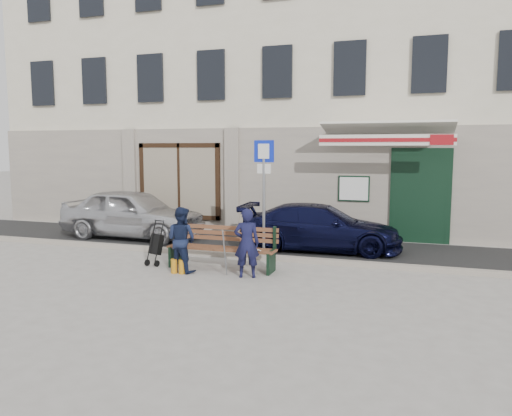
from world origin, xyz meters
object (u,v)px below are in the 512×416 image
at_px(car_silver, 133,213).
at_px(bench, 220,248).
at_px(woman, 181,240).
at_px(parking_sign, 264,179).
at_px(man, 247,243).
at_px(stroller, 156,245).
at_px(car_navy, 320,227).

bearing_deg(car_silver, bench, -122.63).
height_order(car_silver, bench, car_silver).
relative_size(car_silver, woman, 3.06).
bearing_deg(parking_sign, man, -72.10).
xyz_separation_m(man, woman, (-1.45, -0.01, -0.01)).
distance_m(car_silver, stroller, 3.60).
bearing_deg(car_silver, woman, -132.83).
bearing_deg(man, stroller, -28.08).
distance_m(parking_sign, man, 2.33).
relative_size(bench, stroller, 2.43).
relative_size(parking_sign, bench, 1.16).
distance_m(bench, man, 0.97).
bearing_deg(man, woman, -17.37).
distance_m(car_silver, car_navy, 5.51).
relative_size(parking_sign, stroller, 2.82).
bearing_deg(stroller, woman, -7.84).
bearing_deg(man, bench, -49.94).
bearing_deg(bench, man, -32.18).
distance_m(car_navy, man, 3.24).
distance_m(parking_sign, bench, 2.12).
distance_m(car_navy, stroller, 4.18).
bearing_deg(car_navy, bench, 143.13).
bearing_deg(woman, car_silver, -34.52).
xyz_separation_m(bench, woman, (-0.65, -0.51, 0.23)).
xyz_separation_m(man, stroller, (-2.30, 0.42, -0.26)).
height_order(parking_sign, woman, parking_sign).
relative_size(parking_sign, woman, 2.01).
bearing_deg(man, parking_sign, -100.17).
distance_m(parking_sign, woman, 2.61).
distance_m(car_navy, bench, 3.11).
bearing_deg(car_silver, parking_sign, -102.79).
height_order(bench, man, man).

